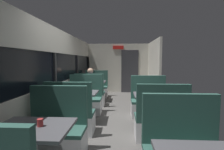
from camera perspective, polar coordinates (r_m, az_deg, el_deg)
ground_plane at (r=4.29m, az=0.95°, el=-16.01°), size 3.30×9.20×0.02m
carriage_window_panel_left at (r=4.33m, az=-18.59°, el=-0.82°), size 0.09×8.48×2.30m
carriage_end_bulkhead at (r=8.21m, az=2.47°, el=2.21°), size 2.90×0.11×2.30m
carriage_aisle_panel_right at (r=7.13m, az=13.61°, el=1.77°), size 0.08×2.40×2.30m
dining_table_near_window at (r=2.35m, az=-24.74°, el=-17.54°), size 0.90×0.70×0.74m
bench_near_window_facing_entry at (r=3.06m, az=-18.08°, el=-18.30°), size 0.95×0.50×1.10m
dining_table_mid_window at (r=4.35m, az=-10.92°, el=-6.87°), size 0.90×0.70×0.74m
bench_mid_window_facing_end at (r=3.78m, az=-13.47°, el=-13.62°), size 0.95×0.50×1.10m
bench_mid_window_facing_entry at (r=5.09m, az=-8.93°, el=-8.73°), size 0.95×0.50×1.10m
dining_table_far_window at (r=6.50m, az=-6.18°, el=-2.94°), size 0.90×0.70×0.74m
bench_far_window_facing_end at (r=5.87m, az=-7.26°, el=-6.87°), size 0.95×0.50×1.10m
bench_far_window_facing_entry at (r=7.23m, az=-5.26°, el=-4.63°), size 0.95×0.50×1.10m
dining_table_rear_aisle at (r=4.10m, az=13.64°, el=-7.65°), size 0.90×0.70×0.74m
bench_rear_aisle_facing_end at (r=3.53m, az=15.68°, el=-15.05°), size 0.95×0.50×1.10m
bench_rear_aisle_facing_entry at (r=4.84m, az=12.04°, el=-9.47°), size 0.95×0.50×1.10m
seated_passenger at (r=5.90m, az=-7.15°, el=-4.74°), size 0.47×0.55×1.26m
coffee_cup_primary at (r=4.19m, az=-9.28°, el=-5.27°), size 0.07×0.07×0.09m
coffee_cup_secondary at (r=2.28m, az=-22.64°, el=-14.32°), size 0.07×0.07×0.09m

